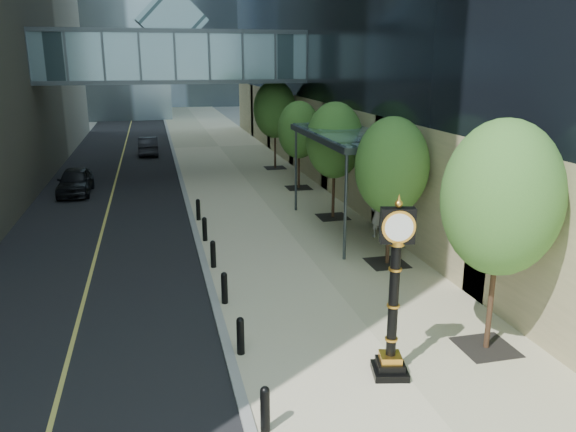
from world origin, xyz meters
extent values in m
cube|color=black|center=(-7.00, 40.00, 0.01)|extent=(8.00, 180.00, 0.02)
cube|color=beige|center=(1.00, 40.00, 0.03)|extent=(8.00, 180.00, 0.06)
cube|color=gray|center=(-3.00, 40.00, 0.04)|extent=(0.25, 180.00, 0.07)
cube|color=slate|center=(-3.00, 28.00, 7.50)|extent=(17.00, 4.00, 3.00)
cube|color=#383F44|center=(-3.00, 28.00, 6.05)|extent=(17.00, 4.20, 0.25)
cube|color=#383F44|center=(-3.00, 28.00, 8.95)|extent=(17.00, 4.20, 0.25)
cube|color=slate|center=(-3.00, 28.00, 9.60)|extent=(4.24, 3.00, 4.24)
cube|color=#383F44|center=(3.50, 14.00, 4.20)|extent=(3.00, 8.00, 0.25)
cube|color=slate|center=(3.50, 14.00, 4.35)|extent=(2.80, 7.80, 0.06)
cylinder|color=#383F44|center=(2.20, 10.30, 2.10)|extent=(0.12, 0.12, 4.20)
cylinder|color=#383F44|center=(2.20, 17.70, 2.10)|extent=(0.12, 0.12, 4.20)
cylinder|color=black|center=(-2.70, 1.00, 0.51)|extent=(0.20, 0.20, 0.90)
cylinder|color=black|center=(-2.70, 4.20, 0.51)|extent=(0.20, 0.20, 0.90)
cylinder|color=black|center=(-2.70, 7.40, 0.51)|extent=(0.20, 0.20, 0.90)
cylinder|color=black|center=(-2.70, 10.60, 0.51)|extent=(0.20, 0.20, 0.90)
cylinder|color=black|center=(-2.70, 13.80, 0.51)|extent=(0.20, 0.20, 0.90)
cylinder|color=black|center=(-2.70, 17.00, 0.51)|extent=(0.20, 0.20, 0.90)
cube|color=black|center=(3.60, 3.00, 0.07)|extent=(1.40, 1.40, 0.02)
cylinder|color=#442E1C|center=(3.60, 3.00, 1.65)|extent=(0.14, 0.14, 3.17)
ellipsoid|color=#306525|center=(3.60, 3.00, 4.10)|extent=(2.91, 2.91, 3.88)
cube|color=black|center=(3.60, 9.50, 0.07)|extent=(1.40, 1.40, 0.02)
cylinder|color=#442E1C|center=(3.60, 9.50, 1.49)|extent=(0.14, 0.14, 2.87)
ellipsoid|color=#306525|center=(3.60, 9.50, 3.71)|extent=(2.63, 2.63, 3.51)
cube|color=black|center=(3.60, 16.00, 0.07)|extent=(1.40, 1.40, 0.02)
cylinder|color=#442E1C|center=(3.60, 16.00, 1.51)|extent=(0.14, 0.14, 2.89)
ellipsoid|color=#306525|center=(3.60, 16.00, 3.74)|extent=(2.65, 2.65, 3.54)
cube|color=black|center=(3.60, 22.50, 0.07)|extent=(1.40, 1.40, 0.02)
cylinder|color=#442E1C|center=(3.60, 22.50, 1.40)|extent=(0.14, 0.14, 2.68)
ellipsoid|color=#306525|center=(3.60, 22.50, 3.47)|extent=(2.45, 2.45, 3.27)
cube|color=black|center=(3.60, 29.00, 0.07)|extent=(1.40, 1.40, 0.02)
cylinder|color=#442E1C|center=(3.60, 29.00, 1.64)|extent=(0.14, 0.14, 3.16)
ellipsoid|color=#306525|center=(3.60, 29.00, 4.09)|extent=(2.90, 2.90, 3.86)
cube|color=black|center=(0.61, 2.38, 0.15)|extent=(0.97, 0.97, 0.18)
cube|color=black|center=(0.61, 2.38, 0.33)|extent=(0.75, 0.75, 0.18)
cube|color=gold|center=(0.61, 2.38, 0.51)|extent=(0.59, 0.59, 0.18)
cylinder|color=black|center=(0.61, 2.38, 1.99)|extent=(0.23, 0.23, 2.79)
cube|color=black|center=(0.61, 2.38, 3.79)|extent=(0.80, 0.43, 0.81)
cylinder|color=white|center=(0.61, 2.54, 3.79)|extent=(0.62, 0.17, 0.63)
cylinder|color=white|center=(0.61, 2.23, 3.79)|extent=(0.62, 0.17, 0.63)
sphere|color=gold|center=(0.61, 2.38, 4.29)|extent=(0.18, 0.18, 0.18)
imported|color=#A39D95|center=(4.50, 12.68, 1.03)|extent=(0.82, 0.67, 1.94)
imported|color=black|center=(-8.96, 24.16, 0.75)|extent=(1.77, 4.31, 1.46)
imported|color=black|center=(-4.96, 37.21, 0.72)|extent=(1.52, 4.29, 1.41)
camera|label=1|loc=(-4.55, -8.65, 7.35)|focal=35.00mm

